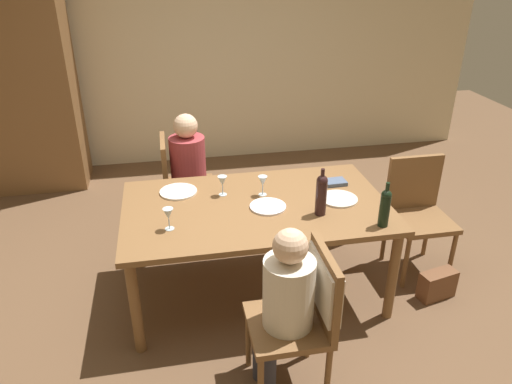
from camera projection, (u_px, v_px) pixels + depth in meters
The scene contains 19 objects.
ground_plane at pixel (256, 288), 3.73m from camera, with size 10.00×10.00×0.00m, color brown.
rear_room_partition at pixel (211, 46), 5.53m from camera, with size 6.40×0.12×2.70m, color beige.
armoire_cabinet at pixel (18, 86), 4.91m from camera, with size 1.18×0.62×2.18m.
dining_table at pixel (256, 214), 3.43m from camera, with size 1.86×1.10×0.74m.
chair_far_left at pixel (179, 181), 4.22m from camera, with size 0.44×0.44×0.92m.
chair_near at pixel (310, 303), 2.67m from camera, with size 0.46×0.44×0.92m.
chair_right_end at pixel (417, 207), 3.79m from camera, with size 0.44×0.44×0.92m.
person_woman_host at pixel (191, 167), 4.19m from camera, with size 0.35×0.31×1.13m.
person_man_bearded at pixel (284, 302), 2.63m from camera, with size 0.32×0.28×1.08m.
wine_bottle_tall_green at pixel (385, 207), 3.08m from camera, with size 0.07×0.07×0.31m.
wine_bottle_dark_red at pixel (321, 194), 3.21m from camera, with size 0.08×0.08×0.33m.
wine_glass_near_left at pixel (222, 182), 3.49m from camera, with size 0.07×0.07×0.15m.
wine_glass_centre at pixel (263, 182), 3.49m from camera, with size 0.07×0.07×0.15m.
wine_glass_near_right at pixel (168, 215), 3.06m from camera, with size 0.07×0.07×0.15m.
dinner_plate_host at pixel (268, 207), 3.36m from camera, with size 0.25×0.25×0.01m, color white.
dinner_plate_guest_left at pixel (178, 192), 3.57m from camera, with size 0.27×0.27×0.01m, color white.
dinner_plate_guest_right at pixel (339, 199), 3.46m from camera, with size 0.27×0.27×0.01m, color silver.
folded_napkin at pixel (335, 182), 3.69m from camera, with size 0.16×0.12×0.03m, color #4C5B75.
handbag at pixel (437, 285), 3.60m from camera, with size 0.28×0.12×0.22m, color brown.
Camera 1 is at (-0.57, -2.94, 2.35)m, focal length 33.91 mm.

